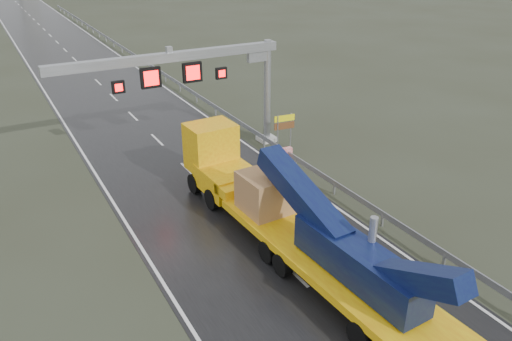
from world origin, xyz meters
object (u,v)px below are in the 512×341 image
heavy_haul_truck (281,210)px  exit_sign_pair (284,125)px  sign_gantry (202,72)px  striped_barrier (287,155)px

heavy_haul_truck → exit_sign_pair: heavy_haul_truck is taller
sign_gantry → exit_sign_pair: size_ratio=5.84×
heavy_haul_truck → exit_sign_pair: size_ratio=7.87×
sign_gantry → striped_barrier: bearing=-45.1°
sign_gantry → heavy_haul_truck: 12.46m
sign_gantry → striped_barrier: size_ratio=14.01×
sign_gantry → striped_barrier: (3.97, -3.99, -5.08)m
exit_sign_pair → striped_barrier: (-1.02, -2.00, -1.25)m
exit_sign_pair → striped_barrier: exit_sign_pair is taller
exit_sign_pair → striped_barrier: 2.57m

